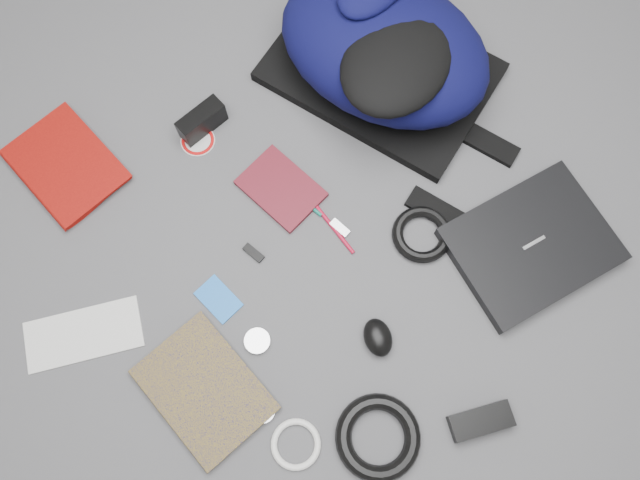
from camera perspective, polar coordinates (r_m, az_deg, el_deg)
ground at (r=1.37m, az=0.00°, el=-0.25°), size 4.00×4.00×0.00m
backpack at (r=1.45m, az=5.89°, el=17.14°), size 0.57×0.65×0.23m
laptop at (r=1.42m, az=18.76°, el=-0.43°), size 0.35×0.29×0.03m
textbook_red at (r=1.53m, az=-24.87°, el=4.00°), size 0.22×0.28×0.03m
comic_book at (r=1.33m, az=-13.79°, el=-15.85°), size 0.22×0.28×0.02m
envelope at (r=1.41m, az=-20.81°, el=-8.07°), size 0.26×0.19×0.00m
dvd_case at (r=1.40m, az=-3.59°, el=4.73°), size 0.16×0.20×0.01m
compact_camera at (r=1.47m, az=-10.75°, el=10.63°), size 0.12×0.06×0.06m
sticker_disc at (r=1.48m, az=-11.11°, el=8.92°), size 0.10×0.10×0.00m
pen_teal at (r=1.40m, az=-2.28°, el=4.26°), size 0.05×0.15×0.01m
pen_red at (r=1.37m, az=1.08°, el=1.32°), size 0.02×0.16×0.01m
id_badge at (r=1.35m, az=-9.27°, el=-5.36°), size 0.08×0.10×0.00m
usb_black at (r=1.36m, az=-6.09°, el=-1.18°), size 0.03×0.05×0.01m
usb_silver at (r=1.37m, az=1.82°, el=1.11°), size 0.03×0.05×0.01m
mouse at (r=1.31m, az=5.31°, el=-8.86°), size 0.08×0.09×0.04m
headphone_left at (r=1.31m, az=-5.28°, el=-15.25°), size 0.06×0.06×0.01m
headphone_right at (r=1.32m, az=-5.75°, el=-9.17°), size 0.07×0.07×0.01m
cable_coil at (r=1.38m, az=9.27°, el=0.52°), size 0.14×0.14×0.03m
power_brick at (r=1.33m, az=14.48°, el=-15.73°), size 0.13×0.09×0.03m
power_cord_coil at (r=1.30m, az=5.32°, el=-17.52°), size 0.19×0.19×0.03m
white_cable_coil at (r=1.30m, az=-2.22°, el=-18.17°), size 0.13×0.13×0.01m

